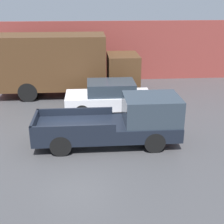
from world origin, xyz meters
The scene contains 6 objects.
ground_plane centered at (0.00, 0.00, 0.00)m, with size 60.00×60.00×0.00m, color #3D3D3F.
building_wall centered at (0.00, 9.93, 2.02)m, with size 28.00×0.15×4.04m.
pickup_truck centered at (1.91, -0.09, 0.94)m, with size 5.79×1.96×1.99m.
car centered at (1.64, 3.59, 0.82)m, with size 4.37×1.94×1.60m.
delivery_truck centered at (-0.93, 6.74, 1.93)m, with size 8.30×2.62×3.57m.
newspaper_box centered at (2.50, 9.61, 0.50)m, with size 0.45×0.40×1.00m.
Camera 1 is at (0.60, -11.59, 5.82)m, focal length 50.00 mm.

